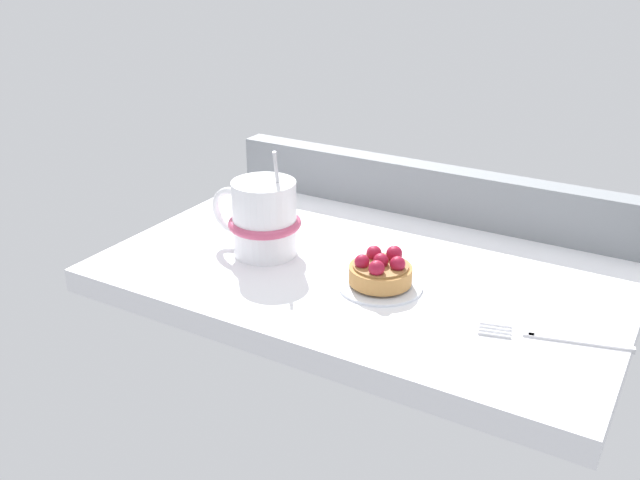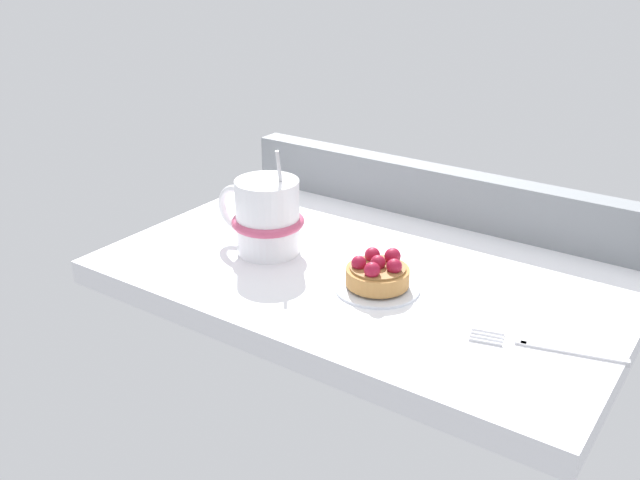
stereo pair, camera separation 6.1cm
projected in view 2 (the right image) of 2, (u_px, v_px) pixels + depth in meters
ground_plane at (370, 275)px, 92.25cm from camera, size 65.87×43.25×3.14cm
window_rail_back at (439, 193)px, 104.85cm from camera, size 64.55×3.90×7.80cm
dessert_plate at (377, 286)px, 85.23cm from camera, size 10.40×10.40×0.71cm
raspberry_tart at (378, 272)px, 84.47cm from camera, size 7.69×7.69×4.00cm
coffee_mug at (266, 217)px, 93.46cm from camera, size 13.46×9.74×14.43cm
dessert_fork at (545, 346)px, 73.09cm from camera, size 15.84×5.58×0.60cm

